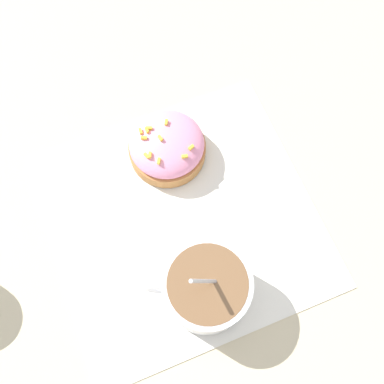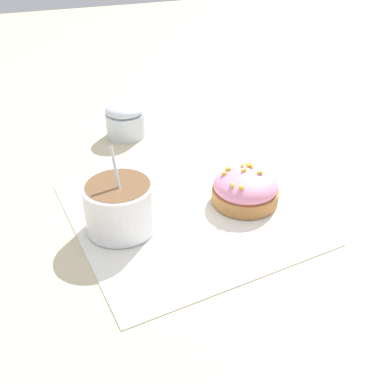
# 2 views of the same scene
# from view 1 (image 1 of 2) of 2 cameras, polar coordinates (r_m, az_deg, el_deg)

# --- Properties ---
(ground_plane) EXTENTS (3.00, 3.00, 0.00)m
(ground_plane) POSITION_cam_1_polar(r_m,az_deg,el_deg) (0.54, -1.17, -3.57)
(ground_plane) COLOR #C6B793
(paper_napkin) EXTENTS (0.32, 0.33, 0.00)m
(paper_napkin) POSITION_cam_1_polar(r_m,az_deg,el_deg) (0.54, -1.17, -3.53)
(paper_napkin) COLOR white
(paper_napkin) RESTS_ON ground_plane
(coffee_cup) EXTENTS (0.09, 0.12, 0.11)m
(coffee_cup) POSITION_cam_1_polar(r_m,az_deg,el_deg) (0.48, 2.01, -11.98)
(coffee_cup) COLOR white
(coffee_cup) RESTS_ON paper_napkin
(frosted_pastry) EXTENTS (0.09, 0.09, 0.05)m
(frosted_pastry) POSITION_cam_1_polar(r_m,az_deg,el_deg) (0.55, -3.19, 5.84)
(frosted_pastry) COLOR #B2753D
(frosted_pastry) RESTS_ON paper_napkin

